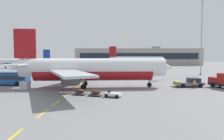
{
  "coord_description": "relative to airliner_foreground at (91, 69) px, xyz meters",
  "views": [
    {
      "loc": [
        26.53,
        -21.62,
        6.6
      ],
      "look_at": [
        25.58,
        25.16,
        3.57
      ],
      "focal_mm": 33.79,
      "sensor_mm": 36.0,
      "label": 1
    }
  ],
  "objects": [
    {
      "name": "pushback_tug",
      "position": [
        21.34,
        1.8,
        -3.05
      ],
      "size": [
        6.24,
        3.63,
        2.08
      ],
      "color": "slate",
      "rests_on": "ground"
    },
    {
      "name": "catering_truck",
      "position": [
        14.16,
        20.29,
        -2.3
      ],
      "size": [
        4.96,
        7.38,
        3.14
      ],
      "color": "black",
      "rests_on": "ground"
    },
    {
      "name": "airliner_foreground",
      "position": [
        0.0,
        0.0,
        0.0
      ],
      "size": [
        34.82,
        34.51,
        12.2
      ],
      "color": "white",
      "rests_on": "ground"
    },
    {
      "name": "apron_shuttle_bus",
      "position": [
        -20.72,
        3.64,
        -2.2
      ],
      "size": [
        12.16,
        3.52,
        3.0
      ],
      "color": "#194C99",
      "rests_on": "ground"
    },
    {
      "name": "apron_paint_markings",
      "position": [
        -3.21,
        14.21,
        -3.95
      ],
      "size": [
        8.0,
        92.93,
        0.01
      ],
      "color": "yellow",
      "rests_on": "ground"
    },
    {
      "name": "apron_light_mast_far",
      "position": [
        35.12,
        30.68,
        12.58
      ],
      "size": [
        1.8,
        1.8,
        26.82
      ],
      "color": "slate",
      "rests_on": "ground"
    },
    {
      "name": "baggage_train",
      "position": [
        1.93,
        -9.27,
        -3.42
      ],
      "size": [
        8.57,
        4.37,
        1.14
      ],
      "color": "silver",
      "rests_on": "ground"
    },
    {
      "name": "ground_crew_worker",
      "position": [
        21.4,
        -0.78,
        -2.93
      ],
      "size": [
        0.64,
        0.49,
        1.78
      ],
      "color": "#232328",
      "rests_on": "ground"
    },
    {
      "name": "airliner_far_center",
      "position": [
        15.8,
        77.08,
        0.14
      ],
      "size": [
        34.73,
        33.07,
        12.64
      ],
      "color": "silver",
      "rests_on": "ground"
    },
    {
      "name": "ground",
      "position": [
        18.79,
        17.57,
        -3.95
      ],
      "size": [
        400.0,
        400.0,
        0.0
      ],
      "primitive_type": "plane",
      "color": "slate"
    },
    {
      "name": "terminal_satellite",
      "position": [
        21.6,
        117.46,
        2.29
      ],
      "size": [
        92.55,
        18.92,
        14.04
      ],
      "color": "#9E998E",
      "rests_on": "ground"
    },
    {
      "name": "airliner_mid_left",
      "position": [
        -45.75,
        73.48,
        -0.55
      ],
      "size": [
        29.9,
        29.4,
        10.49
      ],
      "color": "silver",
      "rests_on": "ground"
    },
    {
      "name": "uld_cargo_container",
      "position": [
        -12.98,
        -2.54,
        -3.15
      ],
      "size": [
        1.72,
        1.68,
        1.6
      ],
      "color": "#B7BCC6",
      "rests_on": "ground"
    }
  ]
}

